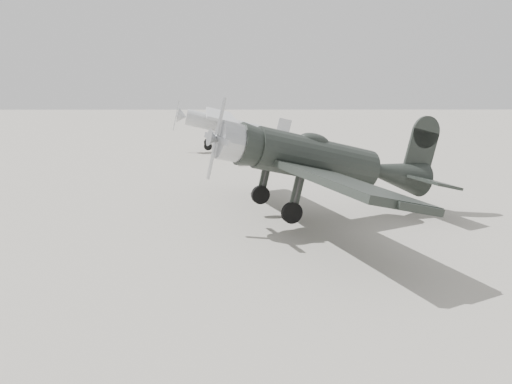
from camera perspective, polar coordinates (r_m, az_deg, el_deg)
ground at (r=16.03m, az=-0.01°, el=-6.61°), size 160.00×160.00×0.00m
lowwing_monoplane at (r=19.06m, az=7.92°, el=3.42°), size 9.71×13.18×4.30m
highwing_monoplane at (r=38.34m, az=-3.16°, el=7.93°), size 8.75×12.32×3.49m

